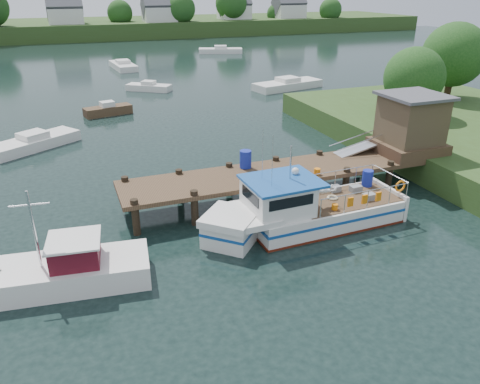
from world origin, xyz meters
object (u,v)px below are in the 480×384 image
object	(u,v)px
moored_rowboat	(108,110)
moored_a	(34,142)
dock	(368,142)
moored_c	(288,84)
moored_far	(221,50)
moored_d	(123,65)
lobster_boat	(301,211)
moored_b	(149,87)
work_boat	(55,272)

from	to	relation	value
moored_rowboat	moored_a	distance (m)	8.64
dock	moored_c	bearing A→B (deg)	73.30
moored_far	moored_d	xyz separation A→B (m)	(-15.75, -9.35, -0.00)
moored_c	lobster_boat	bearing A→B (deg)	-117.70
lobster_boat	moored_b	distance (m)	30.36
work_boat	moored_b	world-z (taller)	work_boat
moored_far	moored_d	bearing A→B (deg)	-145.80
dock	lobster_boat	xyz separation A→B (m)	(-5.40, -3.23, -1.43)
moored_rowboat	moored_a	xyz separation A→B (m)	(-5.32, -6.80, -0.01)
moored_rowboat	moored_b	xyz separation A→B (m)	(4.78, 8.02, -0.04)
moored_c	moored_d	distance (m)	22.44
work_boat	moored_d	xyz separation A→B (m)	(8.59, 45.02, -0.17)
lobster_boat	work_boat	size ratio (longest dim) A/B	1.36
work_boat	moored_b	bearing A→B (deg)	80.71
moored_rowboat	moored_c	distance (m)	18.30
work_boat	moored_c	distance (m)	35.05
moored_b	moored_d	distance (m)	13.93
moored_far	moored_d	distance (m)	18.32
moored_a	moored_b	bearing A→B (deg)	42.08
lobster_boat	moored_c	world-z (taller)	lobster_boat
moored_c	moored_d	xyz separation A→B (m)	(-13.57, 17.87, -0.01)
moored_far	moored_a	distance (m)	45.75
moored_b	moored_c	bearing A→B (deg)	-16.38
dock	moored_a	size ratio (longest dim) A/B	2.89
moored_d	dock	bearing A→B (deg)	-55.92
moored_rowboat	lobster_boat	bearing A→B (deg)	-58.49
moored_b	moored_d	size ratio (longest dim) A/B	0.66
work_boat	moored_b	size ratio (longest dim) A/B	1.59
work_boat	lobster_boat	bearing A→B (deg)	11.36
moored_a	dock	bearing A→B (deg)	-50.85
moored_c	moored_d	size ratio (longest dim) A/B	1.14
moored_a	moored_c	world-z (taller)	moored_c
moored_a	moored_d	world-z (taller)	moored_d
lobster_boat	dock	bearing A→B (deg)	28.92
lobster_boat	moored_a	bearing A→B (deg)	122.89
moored_rowboat	moored_c	size ratio (longest dim) A/B	0.51
lobster_boat	work_boat	bearing A→B (deg)	-177.63
moored_b	moored_d	world-z (taller)	moored_d
moored_far	moored_a	bearing A→B (deg)	-120.12
moored_b	moored_d	xyz separation A→B (m)	(-0.51, 13.92, 0.05)
moored_rowboat	moored_c	bearing A→B (deg)	30.55
moored_b	moored_c	world-z (taller)	moored_c
moored_far	moored_rowboat	bearing A→B (deg)	-119.10
dock	moored_b	bearing A→B (deg)	102.69
moored_b	lobster_boat	bearing A→B (deg)	-88.24
work_boat	moored_a	distance (m)	16.30
dock	moored_rowboat	bearing A→B (deg)	119.68
moored_a	moored_c	bearing A→B (deg)	11.51
work_boat	moored_d	size ratio (longest dim) A/B	1.05
moored_a	moored_c	size ratio (longest dim) A/B	0.77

